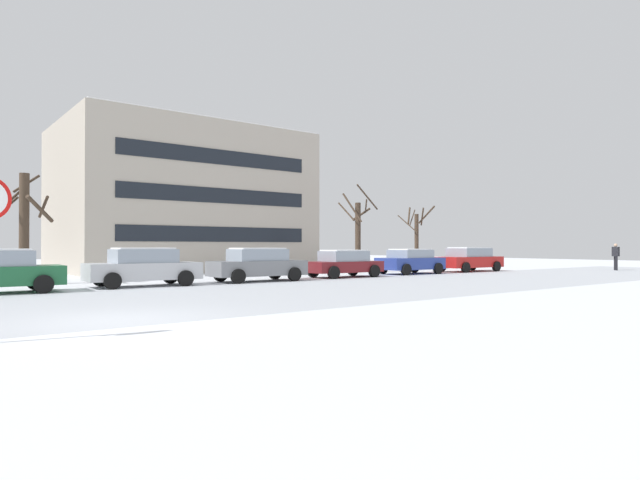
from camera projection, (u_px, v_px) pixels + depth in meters
ground_plane at (121, 321)px, 11.68m from camera, size 120.00×120.00×0.00m
road_surface at (77, 306)px, 14.62m from camera, size 80.00×9.42×0.00m
parked_car_silver at (143, 267)px, 21.64m from camera, size 4.45×2.09×1.56m
parked_car_gray at (258, 264)px, 24.64m from camera, size 4.47×2.11×1.54m
parked_car_maroon at (344, 263)px, 27.85m from camera, size 4.11×2.11×1.42m
parked_car_blue at (410, 261)px, 31.17m from camera, size 4.00×2.24×1.45m
parked_car_red at (469, 259)px, 34.18m from camera, size 4.66×2.24×1.53m
pedestrian_crossing at (616, 255)px, 35.73m from camera, size 0.34×0.40×1.78m
tree_far_mid at (417, 236)px, 37.90m from camera, size 2.09×2.05×4.43m
tree_far_left at (25, 225)px, 22.65m from camera, size 2.02×2.02×4.72m
tree_far_right at (358, 233)px, 33.00m from camera, size 1.89×1.89×5.29m
building_far_right at (181, 201)px, 36.66m from camera, size 15.20×11.17×9.38m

